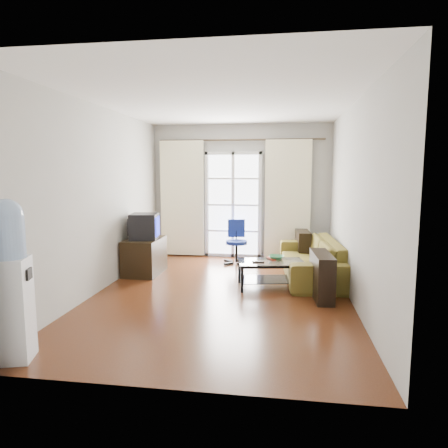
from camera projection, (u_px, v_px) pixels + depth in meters
The scene contains 20 objects.
floor at pixel (222, 293), 5.78m from camera, with size 5.20×5.20×0.00m, color #532913.
ceiling at pixel (221, 101), 5.43m from camera, with size 5.20×5.20×0.00m, color white.
wall_back at pixel (241, 191), 8.15m from camera, with size 3.60×0.02×2.70m, color #B0AFA8.
wall_front at pixel (170, 225), 3.05m from camera, with size 3.60×0.02×2.70m, color #B0AFA8.
wall_left at pixel (101, 199), 5.86m from camera, with size 0.02×5.20×2.70m, color #B0AFA8.
wall_right at pixel (354, 202), 5.34m from camera, with size 0.02×5.20×2.70m, color #B0AFA8.
french_door at pixel (233, 205), 8.15m from camera, with size 1.16×0.06×2.15m.
curtain_rod at pixel (240, 140), 7.92m from camera, with size 0.04×0.04×3.30m, color #4C3F2D.
curtain_left at pixel (182, 199), 8.23m from camera, with size 0.90×0.07×2.35m, color #FFFACD.
curtain_right at pixel (288, 200), 7.92m from camera, with size 0.90×0.07×2.35m, color #FFFACD.
radiator at pixel (279, 242), 8.07m from camera, with size 0.64×0.12×0.64m, color gray.
sofa at pixel (310, 258), 6.64m from camera, with size 1.02×2.24×0.64m, color brown.
coffee_table at pixel (271, 271), 6.06m from camera, with size 1.08×0.74×0.40m.
bowl at pixel (276, 257), 6.18m from camera, with size 0.26×0.26×0.06m, color #36944E.
book at pixel (269, 259), 6.18m from camera, with size 0.23×0.26×0.02m, color #A03713.
remote at pixel (258, 262), 5.96m from camera, with size 0.18×0.05×0.02m, color black.
tv_stand at pixel (145, 256), 6.88m from camera, with size 0.56×0.83×0.61m, color black.
crt_tv at pixel (143, 226), 6.78m from camera, with size 0.53×0.53×0.44m.
task_chair at pixel (236, 251), 7.65m from camera, with size 0.64×0.64×0.84m.
water_cooler at pixel (10, 278), 3.64m from camera, with size 0.38×0.38×1.51m.
Camera 1 is at (0.85, -5.53, 1.75)m, focal length 32.00 mm.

